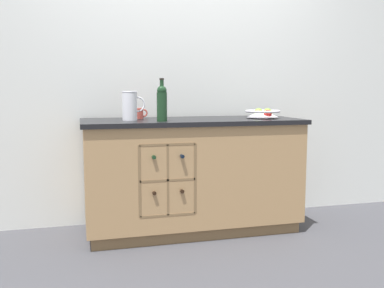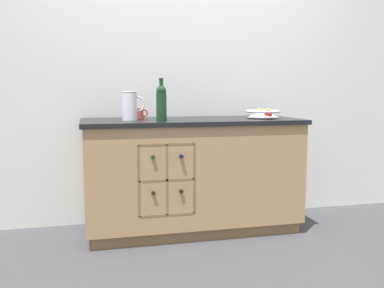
# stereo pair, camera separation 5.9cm
# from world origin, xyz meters

# --- Properties ---
(ground_plane) EXTENTS (14.00, 14.00, 0.00)m
(ground_plane) POSITION_xyz_m (0.00, 0.00, 0.00)
(ground_plane) COLOR #424247
(back_wall) EXTENTS (4.40, 0.06, 2.55)m
(back_wall) POSITION_xyz_m (0.00, 0.39, 1.27)
(back_wall) COLOR silver
(back_wall) RESTS_ON ground_plane
(kitchen_island) EXTENTS (1.71, 0.69, 0.90)m
(kitchen_island) POSITION_xyz_m (-0.00, -0.00, 0.46)
(kitchen_island) COLOR brown
(kitchen_island) RESTS_ON ground_plane
(fruit_bowl) EXTENTS (0.28, 0.28, 0.08)m
(fruit_bowl) POSITION_xyz_m (0.58, -0.06, 0.94)
(fruit_bowl) COLOR silver
(fruit_bowl) RESTS_ON kitchen_island
(white_pitcher) EXTENTS (0.18, 0.12, 0.22)m
(white_pitcher) POSITION_xyz_m (-0.49, -0.02, 1.01)
(white_pitcher) COLOR white
(white_pitcher) RESTS_ON kitchen_island
(ceramic_mug) EXTENTS (0.11, 0.08, 0.08)m
(ceramic_mug) POSITION_xyz_m (-0.40, 0.17, 0.94)
(ceramic_mug) COLOR #B7473D
(ceramic_mug) RESTS_ON kitchen_island
(standing_wine_bottle) EXTENTS (0.08, 0.08, 0.31)m
(standing_wine_bottle) POSITION_xyz_m (-0.27, -0.18, 1.04)
(standing_wine_bottle) COLOR #19381E
(standing_wine_bottle) RESTS_ON kitchen_island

